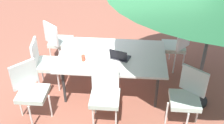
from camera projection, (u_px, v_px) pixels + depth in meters
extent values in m
cube|color=#935442|center=(112.00, 88.00, 5.35)|extent=(10.00, 10.00, 0.02)
cube|color=white|center=(112.00, 56.00, 4.93)|extent=(1.91, 1.22, 0.04)
cylinder|color=#333333|center=(154.00, 61.00, 5.47)|extent=(0.05, 0.05, 0.71)
cylinder|color=#333333|center=(74.00, 58.00, 5.58)|extent=(0.05, 0.05, 0.71)
cylinder|color=#333333|center=(157.00, 91.00, 4.70)|extent=(0.05, 0.05, 0.71)
cylinder|color=#333333|center=(64.00, 86.00, 4.82)|extent=(0.05, 0.05, 0.71)
cylinder|color=#4C4C4C|center=(207.00, 43.00, 4.34)|extent=(0.06, 0.06, 2.44)
cylinder|color=black|center=(195.00, 100.00, 5.00)|extent=(0.44, 0.44, 0.06)
cube|color=silver|center=(48.00, 64.00, 5.14)|extent=(0.46, 0.46, 0.08)
cube|color=white|center=(35.00, 53.00, 4.99)|extent=(0.10, 0.44, 0.45)
cylinder|color=white|center=(58.00, 81.00, 5.15)|extent=(0.03, 0.03, 0.45)
cylinder|color=white|center=(60.00, 70.00, 5.45)|extent=(0.03, 0.03, 0.45)
cylinder|color=white|center=(39.00, 82.00, 5.13)|extent=(0.03, 0.03, 0.45)
cylinder|color=white|center=(42.00, 71.00, 5.43)|extent=(0.03, 0.03, 0.45)
cube|color=silver|center=(173.00, 46.00, 5.70)|extent=(0.46, 0.46, 0.08)
cube|color=white|center=(184.00, 39.00, 5.42)|extent=(0.31, 0.36, 0.45)
cylinder|color=white|center=(170.00, 51.00, 6.05)|extent=(0.03, 0.03, 0.45)
cylinder|color=white|center=(160.00, 57.00, 5.84)|extent=(0.03, 0.03, 0.45)
cylinder|color=white|center=(184.00, 57.00, 5.84)|extent=(0.03, 0.03, 0.45)
cylinder|color=white|center=(174.00, 64.00, 5.63)|extent=(0.03, 0.03, 0.45)
cube|color=silver|center=(61.00, 42.00, 5.86)|extent=(0.46, 0.46, 0.08)
cube|color=white|center=(51.00, 34.00, 5.59)|extent=(0.36, 0.31, 0.45)
cylinder|color=white|center=(74.00, 52.00, 6.01)|extent=(0.03, 0.03, 0.45)
cylinder|color=white|center=(64.00, 46.00, 6.22)|extent=(0.03, 0.03, 0.45)
cylinder|color=white|center=(60.00, 59.00, 5.80)|extent=(0.03, 0.03, 0.45)
cylinder|color=white|center=(50.00, 52.00, 6.01)|extent=(0.03, 0.03, 0.45)
cube|color=silver|center=(33.00, 94.00, 4.44)|extent=(0.46, 0.46, 0.08)
cube|color=white|center=(24.00, 75.00, 4.42)|extent=(0.33, 0.35, 0.45)
cylinder|color=white|center=(31.00, 117.00, 4.37)|extent=(0.03, 0.03, 0.45)
cylinder|color=white|center=(50.00, 106.00, 4.57)|extent=(0.03, 0.03, 0.45)
cylinder|color=white|center=(20.00, 105.00, 4.60)|extent=(0.03, 0.03, 0.45)
cylinder|color=white|center=(40.00, 96.00, 4.80)|extent=(0.03, 0.03, 0.45)
cube|color=silver|center=(105.00, 98.00, 4.34)|extent=(0.46, 0.46, 0.08)
cube|color=white|center=(105.00, 77.00, 4.37)|extent=(0.44, 0.07, 0.45)
cylinder|color=white|center=(93.00, 118.00, 4.34)|extent=(0.03, 0.03, 0.45)
cylinder|color=white|center=(116.00, 119.00, 4.34)|extent=(0.03, 0.03, 0.45)
cylinder|color=white|center=(95.00, 103.00, 4.64)|extent=(0.03, 0.03, 0.45)
cylinder|color=white|center=(116.00, 103.00, 4.64)|extent=(0.03, 0.03, 0.45)
cube|color=silver|center=(185.00, 100.00, 4.30)|extent=(0.46, 0.46, 0.08)
cube|color=white|center=(194.00, 81.00, 4.29)|extent=(0.37, 0.30, 0.45)
cylinder|color=white|center=(167.00, 113.00, 4.44)|extent=(0.03, 0.03, 0.45)
cylinder|color=white|center=(186.00, 124.00, 4.24)|extent=(0.03, 0.03, 0.45)
cylinder|color=white|center=(178.00, 102.00, 4.66)|extent=(0.03, 0.03, 0.45)
cylinder|color=white|center=(198.00, 112.00, 4.46)|extent=(0.03, 0.03, 0.45)
cube|color=#2D2D33|center=(121.00, 57.00, 4.84)|extent=(0.37, 0.31, 0.02)
cube|color=black|center=(118.00, 55.00, 4.70)|extent=(0.32, 0.15, 0.20)
cylinder|color=#CC4C33|center=(83.00, 58.00, 4.74)|extent=(0.07, 0.07, 0.11)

